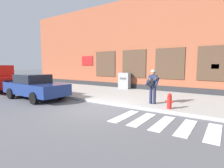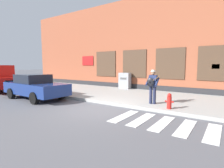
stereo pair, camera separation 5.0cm
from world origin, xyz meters
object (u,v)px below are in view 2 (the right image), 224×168
fire_hydrant (169,101)px  red_car (35,87)px  busker (153,84)px  utility_box (125,81)px

fire_hydrant → red_car: bearing=-169.3°
red_car → busker: (6.86, 2.03, 0.37)m
red_car → utility_box: (2.79, 6.32, 0.05)m
utility_box → busker: bearing=-46.5°
red_car → utility_box: red_car is taller
busker → fire_hydrant: size_ratio=2.45×
red_car → utility_box: size_ratio=3.53×
busker → fire_hydrant: bearing=-28.4°
busker → fire_hydrant: (1.01, -0.54, -0.64)m
red_car → busker: busker is taller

